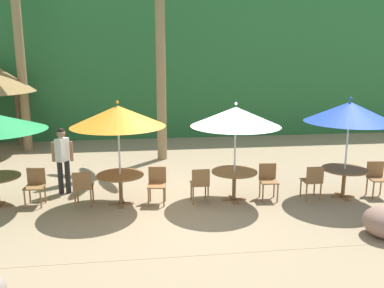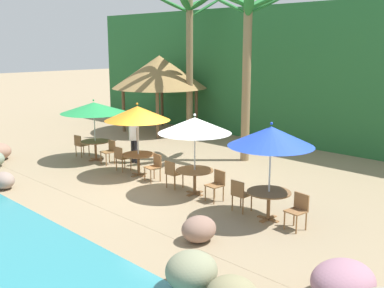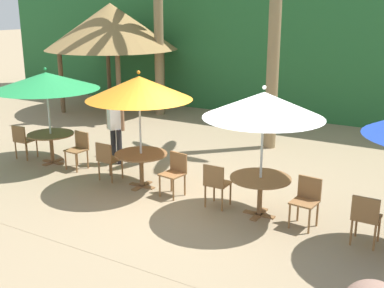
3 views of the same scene
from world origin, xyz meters
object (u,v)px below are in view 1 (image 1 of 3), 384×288
(chair_orange_seaward, at_px, (157,182))
(chair_blue_seaward, at_px, (376,176))
(dining_table_orange, at_px, (120,179))
(palm_tree_nearest, at_px, (18,29))
(dining_table_blue, at_px, (344,174))
(chair_white_inland, at_px, (200,183))
(chair_white_seaward, at_px, (268,179))
(umbrella_blue, at_px, (350,112))
(umbrella_white, at_px, (236,117))
(waiter_in_white, at_px, (63,156))
(chair_green_seaward, at_px, (35,184))
(chair_blue_inland, at_px, (313,180))
(dining_table_white, at_px, (234,176))
(umbrella_orange, at_px, (118,116))
(palm_tree_second, at_px, (161,32))
(chair_orange_inland, at_px, (83,186))

(chair_orange_seaward, height_order, chair_blue_seaward, same)
(dining_table_orange, xyz_separation_m, palm_tree_nearest, (-3.66, 6.09, 3.77))
(dining_table_blue, bearing_deg, chair_white_inland, 179.10)
(chair_white_seaward, relative_size, umbrella_blue, 0.35)
(umbrella_white, height_order, waiter_in_white, umbrella_white)
(dining_table_orange, distance_m, chair_white_inland, 1.88)
(dining_table_blue, relative_size, chair_blue_seaward, 1.26)
(umbrella_blue, height_order, waiter_in_white, umbrella_blue)
(chair_green_seaward, distance_m, chair_blue_seaward, 8.31)
(chair_blue_inland, bearing_deg, waiter_in_white, 167.85)
(dining_table_orange, bearing_deg, umbrella_white, -1.87)
(waiter_in_white, bearing_deg, chair_green_seaward, -125.41)
(umbrella_blue, bearing_deg, dining_table_orange, 177.46)
(chair_white_inland, bearing_deg, chair_orange_seaward, 170.94)
(dining_table_white, distance_m, chair_blue_seaward, 3.60)
(chair_green_seaward, relative_size, umbrella_orange, 0.35)
(chair_white_inland, xyz_separation_m, palm_tree_second, (-0.63, 4.36, 3.69))
(dining_table_blue, height_order, chair_blue_seaward, chair_blue_seaward)
(umbrella_white, distance_m, dining_table_blue, 3.10)
(chair_orange_seaward, relative_size, waiter_in_white, 0.51)
(chair_blue_seaward, distance_m, palm_tree_nearest, 12.43)
(dining_table_orange, xyz_separation_m, chair_orange_inland, (-0.85, -0.08, -0.10))
(chair_green_seaward, relative_size, waiter_in_white, 0.51)
(dining_table_blue, relative_size, palm_tree_second, 0.18)
(umbrella_blue, bearing_deg, chair_white_inland, 179.10)
(chair_white_inland, xyz_separation_m, waiter_in_white, (-3.33, 1.16, 0.47))
(dining_table_orange, bearing_deg, palm_tree_nearest, 121.02)
(chair_orange_inland, bearing_deg, dining_table_blue, -1.48)
(chair_green_seaward, height_order, waiter_in_white, waiter_in_white)
(dining_table_white, height_order, palm_tree_second, palm_tree_second)
(chair_green_seaward, height_order, chair_white_seaward, same)
(umbrella_blue, relative_size, palm_tree_second, 0.41)
(dining_table_blue, height_order, palm_tree_second, palm_tree_second)
(umbrella_orange, relative_size, chair_orange_inland, 2.83)
(chair_orange_inland, bearing_deg, dining_table_white, -0.15)
(umbrella_blue, relative_size, palm_tree_nearest, 0.38)
(dining_table_blue, height_order, palm_tree_nearest, palm_tree_nearest)
(dining_table_orange, xyz_separation_m, chair_orange_seaward, (0.85, -0.02, -0.10))
(chair_orange_inland, xyz_separation_m, chair_blue_seaward, (7.16, -0.17, 0.00))
(dining_table_blue, distance_m, palm_tree_second, 7.08)
(chair_orange_seaward, bearing_deg, dining_table_white, -1.96)
(dining_table_orange, height_order, chair_white_inland, chair_white_inland)
(umbrella_orange, bearing_deg, chair_white_seaward, -1.21)
(chair_green_seaward, xyz_separation_m, umbrella_white, (4.70, -0.33, 1.55))
(chair_blue_seaward, bearing_deg, palm_tree_nearest, 147.55)
(chair_orange_seaward, bearing_deg, chair_orange_inland, -178.18)
(dining_table_orange, height_order, palm_tree_second, palm_tree_second)
(chair_orange_seaward, relative_size, chair_blue_inland, 1.00)
(chair_green_seaward, relative_size, chair_white_seaward, 1.00)
(chair_white_inland, height_order, chair_blue_inland, same)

